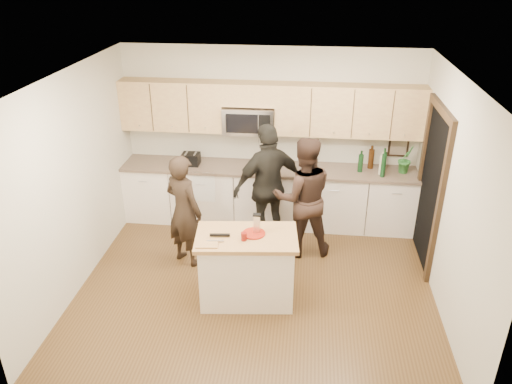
# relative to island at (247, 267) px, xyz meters

# --- Properties ---
(floor) EXTENTS (4.50, 4.50, 0.00)m
(floor) POSITION_rel_island_xyz_m (0.09, 0.30, -0.45)
(floor) COLOR brown
(floor) RESTS_ON ground
(room_shell) EXTENTS (4.52, 4.02, 2.71)m
(room_shell) POSITION_rel_island_xyz_m (0.09, 0.30, 1.28)
(room_shell) COLOR #BDB9A2
(room_shell) RESTS_ON ground
(back_cabinetry) EXTENTS (4.50, 0.66, 0.94)m
(back_cabinetry) POSITION_rel_island_xyz_m (0.09, 1.99, 0.02)
(back_cabinetry) COLOR white
(back_cabinetry) RESTS_ON ground
(upper_cabinetry) EXTENTS (4.50, 0.33, 0.75)m
(upper_cabinetry) POSITION_rel_island_xyz_m (0.12, 2.13, 1.39)
(upper_cabinetry) COLOR tan
(upper_cabinetry) RESTS_ON ground
(microwave) EXTENTS (0.76, 0.41, 0.40)m
(microwave) POSITION_rel_island_xyz_m (-0.22, 2.09, 1.20)
(microwave) COLOR silver
(microwave) RESTS_ON ground
(doorway) EXTENTS (0.06, 1.25, 2.20)m
(doorway) POSITION_rel_island_xyz_m (2.32, 1.20, 0.70)
(doorway) COLOR black
(doorway) RESTS_ON ground
(framed_picture) EXTENTS (0.30, 0.03, 0.38)m
(framed_picture) POSITION_rel_island_xyz_m (2.04, 2.28, 0.83)
(framed_picture) COLOR black
(framed_picture) RESTS_ON ground
(dish_towel) EXTENTS (0.34, 0.60, 0.48)m
(dish_towel) POSITION_rel_island_xyz_m (-0.86, 1.80, 0.35)
(dish_towel) COLOR white
(dish_towel) RESTS_ON ground
(island) EXTENTS (1.27, 0.82, 0.90)m
(island) POSITION_rel_island_xyz_m (0.00, 0.00, 0.00)
(island) COLOR white
(island) RESTS_ON ground
(red_plate) EXTENTS (0.27, 0.27, 0.02)m
(red_plate) POSITION_rel_island_xyz_m (0.08, 0.05, 0.45)
(red_plate) COLOR maroon
(red_plate) RESTS_ON island
(box_grater) EXTENTS (0.09, 0.06, 0.23)m
(box_grater) POSITION_rel_island_xyz_m (0.11, 0.08, 0.58)
(box_grater) COLOR silver
(box_grater) RESTS_ON red_plate
(drink_glass) EXTENTS (0.07, 0.07, 0.10)m
(drink_glass) POSITION_rel_island_xyz_m (-0.02, -0.10, 0.50)
(drink_glass) COLOR maroon
(drink_glass) RESTS_ON island
(cutting_board) EXTENTS (0.27, 0.22, 0.02)m
(cutting_board) POSITION_rel_island_xyz_m (-0.42, -0.24, 0.45)
(cutting_board) COLOR #AD7C48
(cutting_board) RESTS_ON island
(tongs) EXTENTS (0.24, 0.06, 0.02)m
(tongs) POSITION_rel_island_xyz_m (-0.31, -0.06, 0.47)
(tongs) COLOR black
(tongs) RESTS_ON cutting_board
(knife) EXTENTS (0.20, 0.04, 0.01)m
(knife) POSITION_rel_island_xyz_m (-0.34, -0.18, 0.46)
(knife) COLOR silver
(knife) RESTS_ON cutting_board
(toaster) EXTENTS (0.27, 0.23, 0.18)m
(toaster) POSITION_rel_island_xyz_m (-1.11, 1.97, 0.58)
(toaster) COLOR black
(toaster) RESTS_ON back_cabinetry
(bottle_cluster) EXTENTS (0.43, 0.38, 0.41)m
(bottle_cluster) POSITION_rel_island_xyz_m (1.68, 1.99, 0.66)
(bottle_cluster) COLOR black
(bottle_cluster) RESTS_ON back_cabinetry
(orchid) EXTENTS (0.30, 0.29, 0.42)m
(orchid) POSITION_rel_island_xyz_m (2.12, 2.02, 0.70)
(orchid) COLOR #2B6B2A
(orchid) RESTS_ON back_cabinetry
(woman_left) EXTENTS (0.69, 0.62, 1.58)m
(woman_left) POSITION_rel_island_xyz_m (-0.94, 0.73, 0.34)
(woman_left) COLOR black
(woman_left) RESTS_ON ground
(woman_center) EXTENTS (0.96, 0.82, 1.74)m
(woman_center) POSITION_rel_island_xyz_m (0.64, 1.16, 0.41)
(woman_center) COLOR black
(woman_center) RESTS_ON ground
(woman_right) EXTENTS (1.15, 0.95, 1.84)m
(woman_right) POSITION_rel_island_xyz_m (0.14, 1.36, 0.46)
(woman_right) COLOR black
(woman_right) RESTS_ON ground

